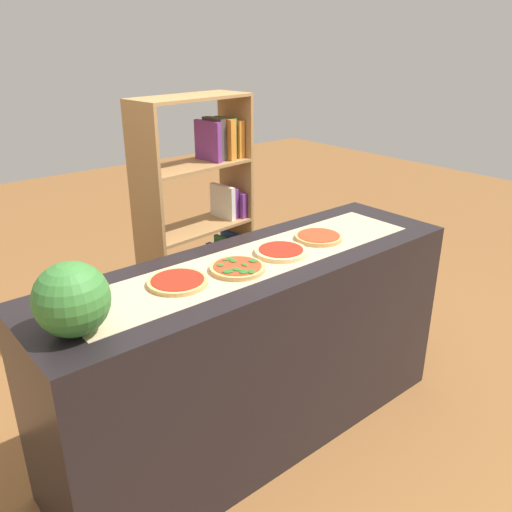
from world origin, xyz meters
TOP-DOWN VIEW (x-y plane):
  - ground_plane at (0.00, 0.00)m, footprint 12.00×12.00m
  - counter at (0.00, 0.00)m, footprint 2.05×0.60m
  - parchment_paper at (0.00, 0.00)m, footprint 1.71×0.36m
  - pizza_plain_0 at (-0.40, 0.01)m, footprint 0.24×0.24m
  - pizza_spinach_1 at (-0.13, -0.04)m, footprint 0.24×0.24m
  - pizza_plain_2 at (0.13, -0.02)m, footprint 0.24×0.24m
  - pizza_plain_3 at (0.40, -0.00)m, footprint 0.23×0.23m
  - watermelon at (-0.86, -0.09)m, footprint 0.25×0.25m
  - bookshelf at (0.40, 0.95)m, footprint 0.75×0.37m

SIDE VIEW (x-z plane):
  - ground_plane at x=0.00m, z-range 0.00..0.00m
  - counter at x=0.00m, z-range 0.00..0.95m
  - bookshelf at x=0.40m, z-range -0.04..1.53m
  - parchment_paper at x=0.00m, z-range 0.95..0.95m
  - pizza_plain_0 at x=-0.40m, z-range 0.95..0.97m
  - pizza_plain_3 at x=0.40m, z-range 0.95..0.98m
  - pizza_plain_2 at x=0.13m, z-range 0.95..0.98m
  - pizza_spinach_1 at x=-0.13m, z-range 0.95..0.98m
  - watermelon at x=-0.86m, z-range 0.95..1.20m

